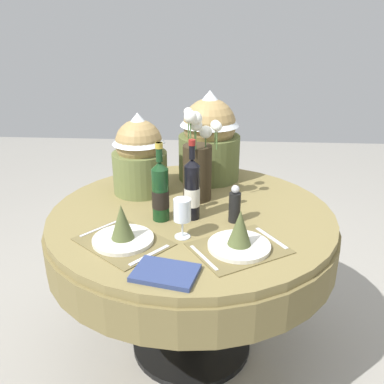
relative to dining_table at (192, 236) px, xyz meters
The scene contains 12 objects.
ground 0.64m from the dining_table, ahead, with size 8.00×8.00×0.00m, color #9E998E.
dining_table is the anchor object (origin of this frame).
place_setting_left 0.43m from the dining_table, 128.95° to the right, with size 0.43×0.42×0.16m.
place_setting_right 0.42m from the dining_table, 57.92° to the right, with size 0.43×0.40×0.16m.
flower_vase 0.34m from the dining_table, 81.92° to the left, with size 0.18×0.24×0.45m.
wine_bottle_left 0.31m from the dining_table, 143.41° to the right, with size 0.07×0.07×0.35m.
wine_bottle_centre 0.28m from the dining_table, 84.27° to the right, with size 0.07×0.07×0.35m.
wine_glass_left 0.35m from the dining_table, 94.49° to the right, with size 0.07×0.07×0.17m.
pepper_mill 0.30m from the dining_table, 25.87° to the right, with size 0.05×0.05×0.17m.
book_on_table 0.54m from the dining_table, 95.85° to the right, with size 0.22×0.15×0.02m, color navy.
gift_tub_back_left 0.49m from the dining_table, 141.16° to the left, with size 0.27×0.27×0.40m.
gift_tub_back_centre 0.58m from the dining_table, 81.60° to the left, with size 0.33×0.33×0.48m.
Camera 1 is at (0.12, -1.71, 1.57)m, focal length 38.66 mm.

